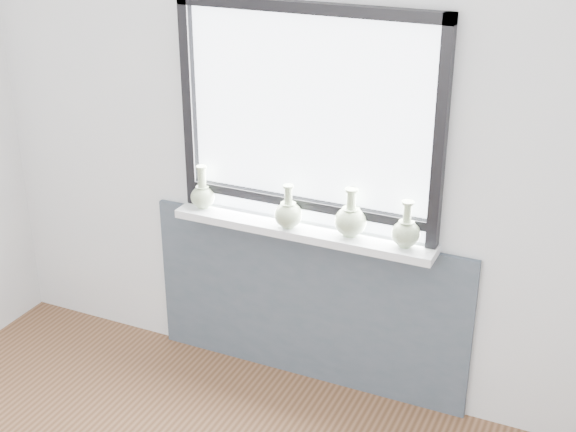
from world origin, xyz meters
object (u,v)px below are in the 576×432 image
at_px(vase_a, 203,194).
at_px(vase_b, 288,213).
at_px(vase_d, 406,232).
at_px(vase_c, 351,220).
at_px(windowsill, 302,230).

xyz_separation_m(vase_a, vase_b, (0.49, -0.03, 0.00)).
xyz_separation_m(vase_a, vase_d, (1.06, -0.00, 0.00)).
height_order(vase_a, vase_b, vase_a).
height_order(vase_c, vase_d, vase_c).
relative_size(windowsill, vase_a, 5.93).
bearing_deg(vase_b, vase_c, 6.99).
xyz_separation_m(vase_b, vase_d, (0.57, 0.03, 0.00)).
xyz_separation_m(windowsill, vase_a, (-0.55, 0.00, 0.09)).
relative_size(vase_a, vase_c, 0.95).
xyz_separation_m(vase_b, vase_c, (0.30, 0.04, 0.01)).
bearing_deg(vase_a, vase_d, -0.00).
xyz_separation_m(vase_a, vase_c, (0.79, 0.00, 0.01)).
bearing_deg(vase_a, vase_c, 0.24).
relative_size(vase_b, vase_d, 0.97).
bearing_deg(vase_d, vase_b, -176.62).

